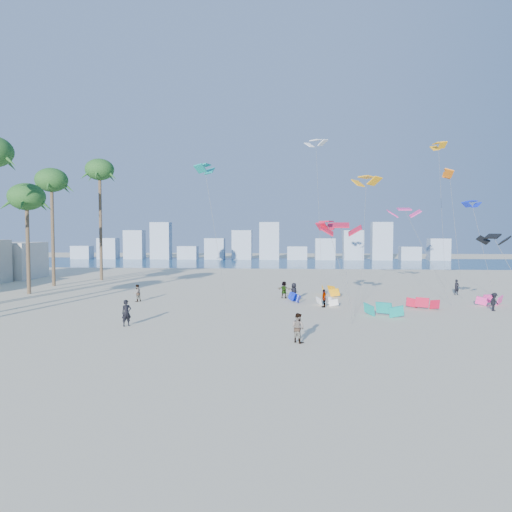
{
  "coord_description": "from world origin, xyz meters",
  "views": [
    {
      "loc": [
        5.94,
        -25.83,
        6.85
      ],
      "look_at": [
        3.0,
        16.0,
        4.5
      ],
      "focal_mm": 33.72,
      "sensor_mm": 36.0,
      "label": 1
    }
  ],
  "objects": [
    {
      "name": "grounded_kites",
      "position": [
        13.8,
        17.47,
        0.45
      ],
      "size": [
        20.06,
        14.32,
        1.0
      ],
      "color": "white",
      "rests_on": "ground"
    },
    {
      "name": "ocean",
      "position": [
        0.0,
        72.0,
        0.01
      ],
      "size": [
        220.0,
        220.0,
        0.0
      ],
      "primitive_type": "plane",
      "color": "navy",
      "rests_on": "ground"
    },
    {
      "name": "flying_kites",
      "position": [
        13.96,
        23.4,
        11.71
      ],
      "size": [
        30.6,
        28.42,
        18.57
      ],
      "color": "red",
      "rests_on": "ground"
    },
    {
      "name": "kitesurfer_mid",
      "position": [
        6.46,
        2.97,
        0.9
      ],
      "size": [
        1.11,
        1.09,
        1.8
      ],
      "primitive_type": "imported",
      "rotation": [
        0.0,
        0.0,
        2.41
      ],
      "color": "gray",
      "rests_on": "ground"
    },
    {
      "name": "ground",
      "position": [
        0.0,
        0.0,
        0.0
      ],
      "size": [
        220.0,
        220.0,
        0.0
      ],
      "primitive_type": "plane",
      "color": "beige",
      "rests_on": "ground"
    },
    {
      "name": "distant_skyline",
      "position": [
        -1.19,
        82.0,
        3.09
      ],
      "size": [
        85.0,
        3.0,
        8.4
      ],
      "color": "#9EADBF",
      "rests_on": "ground"
    },
    {
      "name": "kitesurfer_near",
      "position": [
        -5.55,
        7.05,
        0.93
      ],
      "size": [
        0.81,
        0.77,
        1.87
      ],
      "primitive_type": "imported",
      "rotation": [
        0.0,
        0.0,
        0.67
      ],
      "color": "black",
      "rests_on": "ground"
    },
    {
      "name": "kitesurfers_far",
      "position": [
        8.35,
        19.3,
        0.82
      ],
      "size": [
        32.55,
        10.61,
        1.69
      ],
      "color": "black",
      "rests_on": "ground"
    }
  ]
}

